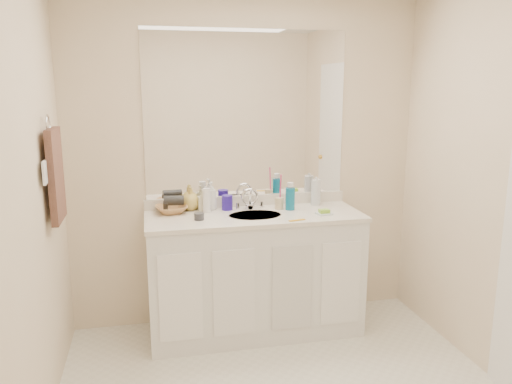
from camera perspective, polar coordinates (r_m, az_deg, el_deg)
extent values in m
cube|color=beige|center=(3.71, -1.08, 3.29)|extent=(2.60, 0.02, 2.40)
cube|color=beige|center=(1.35, 21.87, -13.55)|extent=(2.60, 0.02, 2.40)
cube|color=beige|center=(2.43, -25.83, -2.60)|extent=(0.02, 2.60, 2.40)
cube|color=white|center=(3.65, -0.17, -9.47)|extent=(1.50, 0.55, 0.85)
cube|color=white|center=(3.52, -0.18, -2.78)|extent=(1.52, 0.57, 0.03)
cube|color=silver|center=(3.75, -1.02, -0.98)|extent=(1.52, 0.03, 0.08)
cylinder|color=beige|center=(3.50, -0.11, -2.82)|extent=(0.37, 0.37, 0.02)
cylinder|color=silver|center=(3.65, -0.71, -1.09)|extent=(0.02, 0.02, 0.11)
cube|color=white|center=(3.67, -1.09, 8.84)|extent=(1.48, 0.01, 1.20)
cylinder|color=#29169A|center=(3.63, -3.31, -1.22)|extent=(0.10, 0.10, 0.11)
cylinder|color=beige|center=(3.65, 2.65, -1.30)|extent=(0.07, 0.07, 0.08)
cylinder|color=#E33B77|center=(3.63, 2.82, 0.36)|extent=(0.01, 0.04, 0.22)
cylinder|color=#0C6A95|center=(3.63, 3.92, -0.77)|extent=(0.09, 0.09, 0.16)
cylinder|color=silver|center=(3.80, 6.86, -0.02)|extent=(0.08, 0.08, 0.19)
cube|color=white|center=(3.53, 7.80, -2.46)|extent=(0.11, 0.10, 0.01)
cube|color=#8AC42F|center=(3.53, 7.80, -2.18)|extent=(0.07, 0.05, 0.03)
cube|color=gold|center=(3.36, 4.71, -3.22)|extent=(0.12, 0.05, 0.00)
cylinder|color=#35363C|center=(3.38, -6.52, -2.79)|extent=(0.08, 0.08, 0.05)
cylinder|color=white|center=(3.57, -5.67, -0.95)|extent=(0.07, 0.07, 0.17)
imported|color=white|center=(3.64, -5.12, -0.43)|extent=(0.10, 0.10, 0.20)
imported|color=beige|center=(3.62, -6.11, -0.92)|extent=(0.07, 0.07, 0.15)
imported|color=gold|center=(3.65, -7.51, -0.74)|extent=(0.13, 0.13, 0.17)
imported|color=#B47D48|center=(3.59, -9.63, -1.96)|extent=(0.26, 0.26, 0.05)
cylinder|color=black|center=(3.57, -9.35, -0.97)|extent=(0.15, 0.08, 0.07)
torus|color=silver|center=(3.13, -22.70, 7.18)|extent=(0.01, 0.11, 0.11)
cube|color=#3F2922|center=(3.16, -21.90, 1.79)|extent=(0.04, 0.32, 0.55)
cube|color=white|center=(2.96, -23.00, 2.05)|extent=(0.01, 0.08, 0.13)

